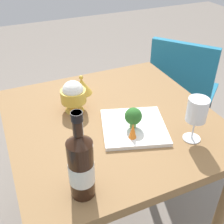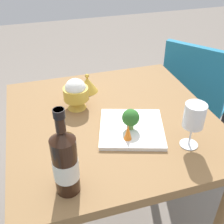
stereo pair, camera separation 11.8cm
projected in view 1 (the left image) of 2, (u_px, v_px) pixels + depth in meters
name	position (u px, v px, depth m)	size (l,w,h in m)	color
ground_plane	(112.00, 223.00, 1.62)	(8.00, 8.00, 0.00)	gray
dining_table	(112.00, 134.00, 1.25)	(0.86, 0.86, 0.74)	olive
chair_near_window	(182.00, 86.00, 1.86)	(0.56, 0.56, 0.85)	teal
wine_bottle	(81.00, 165.00, 0.80)	(0.08, 0.08, 0.30)	black
wine_glass	(197.00, 111.00, 1.01)	(0.08, 0.08, 0.18)	white
rice_bowl	(73.00, 96.00, 1.20)	(0.11, 0.11, 0.14)	gold
rice_bowl_lid	(82.00, 86.00, 1.35)	(0.10, 0.10, 0.09)	gold
serving_plate	(134.00, 127.00, 1.13)	(0.31, 0.31, 0.02)	white
broccoli_floret	(133.00, 117.00, 1.09)	(0.07, 0.07, 0.09)	#729E4C
carrot_garnish_left	(133.00, 131.00, 1.04)	(0.03, 0.03, 0.06)	orange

